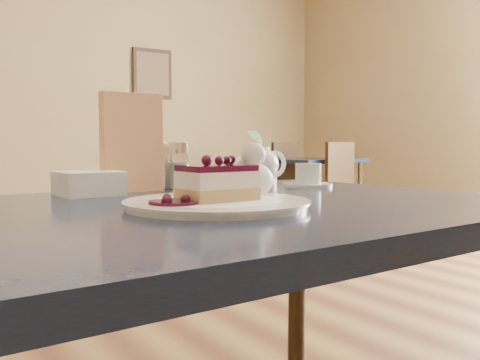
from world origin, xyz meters
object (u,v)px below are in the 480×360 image
main_table (201,249)px  dessert_plate (217,204)px  cheesecake_slice (217,183)px  bg_table_far_right (310,221)px  tea_set (268,168)px

main_table → dessert_plate: 0.10m
main_table → dessert_plate: size_ratio=4.09×
cheesecake_slice → bg_table_far_right: size_ratio=0.07×
dessert_plate → cheesecake_slice: size_ratio=2.44×
tea_set → main_table: bearing=-139.6°
dessert_plate → cheesecake_slice: bearing=90.0°
main_table → bg_table_far_right: size_ratio=0.73×
dessert_plate → cheesecake_slice: (0.00, 0.00, 0.03)m
tea_set → bg_table_far_right: 4.00m
cheesecake_slice → main_table: bearing=90.0°
cheesecake_slice → bg_table_far_right: cheesecake_slice is taller
cheesecake_slice → bg_table_far_right: (2.97, 3.29, -0.71)m
bg_table_far_right → tea_set: bearing=-141.0°
dessert_plate → bg_table_far_right: 4.49m
bg_table_far_right → cheesecake_slice: bearing=-141.4°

